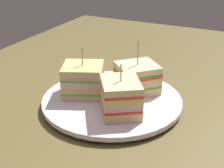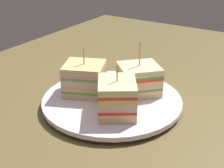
# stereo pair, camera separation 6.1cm
# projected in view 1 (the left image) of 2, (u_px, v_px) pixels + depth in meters

# --- Properties ---
(ground_plane) EXTENTS (1.27, 0.87, 0.02)m
(ground_plane) POSITION_uv_depth(u_px,v_px,m) (112.00, 109.00, 0.64)
(ground_plane) COLOR brown
(plate) EXTENTS (0.27, 0.27, 0.02)m
(plate) POSITION_uv_depth(u_px,v_px,m) (112.00, 101.00, 0.63)
(plate) COLOR white
(plate) RESTS_ON ground_plane
(sandwich_wedge_0) EXTENTS (0.10, 0.10, 0.09)m
(sandwich_wedge_0) POSITION_uv_depth(u_px,v_px,m) (121.00, 97.00, 0.56)
(sandwich_wedge_0) COLOR beige
(sandwich_wedge_0) RESTS_ON plate
(sandwich_wedge_1) EXTENTS (0.10, 0.10, 0.11)m
(sandwich_wedge_1) POSITION_uv_depth(u_px,v_px,m) (137.00, 78.00, 0.64)
(sandwich_wedge_1) COLOR beige
(sandwich_wedge_1) RESTS_ON plate
(sandwich_wedge_2) EXTENTS (0.09, 0.10, 0.10)m
(sandwich_wedge_2) POSITION_uv_depth(u_px,v_px,m) (84.00, 80.00, 0.63)
(sandwich_wedge_2) COLOR beige
(sandwich_wedge_2) RESTS_ON plate
(chip_pile) EXTENTS (0.06, 0.07, 0.03)m
(chip_pile) POSITION_uv_depth(u_px,v_px,m) (114.00, 91.00, 0.63)
(chip_pile) COLOR #DCCD6D
(chip_pile) RESTS_ON plate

